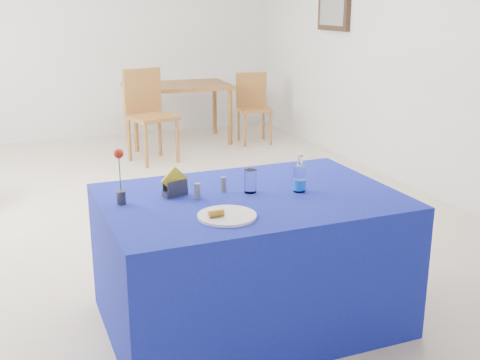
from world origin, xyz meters
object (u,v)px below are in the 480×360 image
at_px(blue_table, 250,259).
at_px(chair_bg_left, 148,109).
at_px(water_bottle, 299,179).
at_px(chair_bg_right, 253,103).
at_px(plate, 227,216).
at_px(oak_table, 177,90).

distance_m(blue_table, chair_bg_left, 3.80).
relative_size(water_bottle, chair_bg_right, 0.24).
xyz_separation_m(plate, chair_bg_left, (0.58, 4.06, -0.17)).
height_order(plate, chair_bg_right, chair_bg_right).
bearing_deg(blue_table, chair_bg_right, 66.60).
bearing_deg(blue_table, water_bottle, -7.67).
relative_size(oak_table, chair_bg_right, 1.53).
xyz_separation_m(water_bottle, oak_table, (0.63, 4.58, -0.15)).
distance_m(water_bottle, oak_table, 4.63).
bearing_deg(plate, oak_table, 76.59).
bearing_deg(oak_table, chair_bg_right, -20.51).
height_order(oak_table, chair_bg_left, chair_bg_left).
distance_m(water_bottle, chair_bg_left, 3.82).
bearing_deg(chair_bg_right, oak_table, 167.56).
distance_m(oak_table, chair_bg_right, 0.99).
relative_size(plate, chair_bg_left, 0.28).
height_order(blue_table, water_bottle, water_bottle).
xyz_separation_m(blue_table, chair_bg_right, (1.82, 4.20, 0.13)).
xyz_separation_m(plate, blue_table, (0.24, 0.28, -0.39)).
height_order(blue_table, oak_table, blue_table).
height_order(plate, oak_table, plate).
relative_size(water_bottle, chair_bg_left, 0.21).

